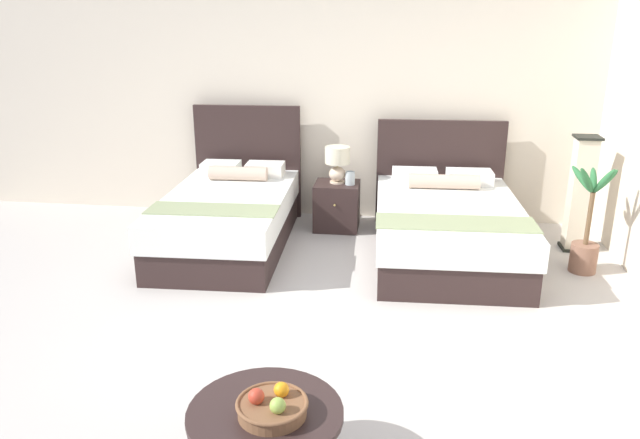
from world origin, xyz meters
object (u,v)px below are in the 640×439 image
(nightstand, at_px, (337,206))
(vase, at_px, (350,178))
(bed_near_window, at_px, (230,215))
(potted_palm, at_px, (586,238))
(coffee_table, at_px, (266,428))
(bed_near_corner, at_px, (446,225))
(fruit_bowl, at_px, (272,406))
(table_lamp, at_px, (337,161))
(floor_lamp_corner, at_px, (580,194))

(nightstand, bearing_deg, vase, -15.26)
(bed_near_window, distance_m, potted_palm, 3.47)
(coffee_table, bearing_deg, bed_near_corner, 71.51)
(bed_near_window, xyz_separation_m, bed_near_corner, (2.20, -0.01, -0.01))
(bed_near_window, xyz_separation_m, coffee_table, (1.10, -3.31, -0.00))
(bed_near_window, height_order, fruit_bowl, bed_near_window)
(bed_near_corner, xyz_separation_m, table_lamp, (-1.16, 0.67, 0.46))
(coffee_table, xyz_separation_m, potted_palm, (2.36, 3.04, 0.01))
(potted_palm, bearing_deg, nightstand, 159.24)
(table_lamp, distance_m, floor_lamp_corner, 2.50)
(bed_near_window, distance_m, fruit_bowl, 3.53)
(bed_near_corner, bearing_deg, bed_near_window, 179.87)
(bed_near_corner, relative_size, floor_lamp_corner, 1.88)
(bed_near_corner, xyz_separation_m, potted_palm, (1.25, -0.26, 0.02))
(bed_near_window, xyz_separation_m, fruit_bowl, (1.14, -3.34, 0.15))
(bed_near_window, relative_size, potted_palm, 2.10)
(table_lamp, xyz_separation_m, floor_lamp_corner, (2.47, -0.34, -0.18))
(coffee_table, relative_size, floor_lamp_corner, 0.67)
(coffee_table, bearing_deg, bed_near_window, 108.38)
(fruit_bowl, bearing_deg, table_lamp, 91.34)
(nightstand, bearing_deg, table_lamp, 90.00)
(nightstand, xyz_separation_m, floor_lamp_corner, (2.47, -0.32, 0.32))
(coffee_table, distance_m, potted_palm, 3.85)
(floor_lamp_corner, bearing_deg, potted_palm, -96.33)
(coffee_table, xyz_separation_m, floor_lamp_corner, (2.42, 3.63, 0.26))
(bed_near_window, bearing_deg, floor_lamp_corner, 5.29)
(vase, bearing_deg, bed_near_corner, -31.29)
(bed_near_window, height_order, potted_palm, bed_near_window)
(bed_near_corner, xyz_separation_m, vase, (-1.01, 0.61, 0.28))
(table_lamp, relative_size, floor_lamp_corner, 0.34)
(bed_near_corner, relative_size, vase, 15.03)
(bed_near_window, relative_size, fruit_bowl, 6.20)
(floor_lamp_corner, bearing_deg, fruit_bowl, -123.00)
(coffee_table, bearing_deg, fruit_bowl, -35.17)
(coffee_table, bearing_deg, nightstand, 90.74)
(table_lamp, xyz_separation_m, coffee_table, (0.05, -3.98, -0.45))
(nightstand, distance_m, floor_lamp_corner, 2.51)
(bed_near_corner, distance_m, floor_lamp_corner, 1.39)
(table_lamp, xyz_separation_m, potted_palm, (2.41, -0.93, -0.44))
(bed_near_corner, relative_size, nightstand, 4.20)
(fruit_bowl, height_order, floor_lamp_corner, floor_lamp_corner)
(floor_lamp_corner, bearing_deg, nightstand, 172.58)
(fruit_bowl, bearing_deg, bed_near_window, 108.88)
(coffee_table, relative_size, fruit_bowl, 2.19)
(bed_near_corner, relative_size, coffee_table, 2.81)
(coffee_table, height_order, potted_palm, potted_palm)
(table_lamp, height_order, coffee_table, table_lamp)
(vase, height_order, coffee_table, vase)
(table_lamp, relative_size, coffee_table, 0.51)
(fruit_bowl, bearing_deg, floor_lamp_corner, 57.00)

